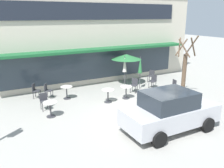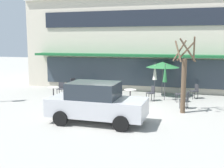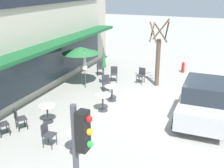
# 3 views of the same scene
# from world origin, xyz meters

# --- Properties ---
(ground_plane) EXTENTS (80.00, 80.00, 0.00)m
(ground_plane) POSITION_xyz_m (0.00, 0.00, 0.00)
(ground_plane) COLOR #9E9B93
(building_facade) EXTENTS (17.31, 9.10, 7.00)m
(building_facade) POSITION_xyz_m (0.00, 9.96, 3.50)
(building_facade) COLOR beige
(building_facade) RESTS_ON ground
(cafe_table_near_wall) EXTENTS (0.70, 0.70, 0.76)m
(cafe_table_near_wall) POSITION_xyz_m (-0.80, 2.17, 0.52)
(cafe_table_near_wall) COLOR #333338
(cafe_table_near_wall) RESTS_ON ground
(cafe_table_streetside) EXTENTS (0.70, 0.70, 0.76)m
(cafe_table_streetside) POSITION_xyz_m (0.44, 2.22, 0.52)
(cafe_table_streetside) COLOR #333338
(cafe_table_streetside) RESTS_ON ground
(cafe_table_by_tree) EXTENTS (0.70, 0.70, 0.76)m
(cafe_table_by_tree) POSITION_xyz_m (-4.20, 1.72, 0.52)
(cafe_table_by_tree) COLOR #333338
(cafe_table_by_tree) RESTS_ON ground
(cafe_table_mid_patio) EXTENTS (0.70, 0.70, 0.76)m
(cafe_table_mid_patio) POSITION_xyz_m (-2.68, 3.86, 0.52)
(cafe_table_mid_patio) COLOR #333338
(cafe_table_mid_patio) RESTS_ON ground
(patio_umbrella_green_folded) EXTENTS (0.28, 0.28, 2.20)m
(patio_umbrella_green_folded) POSITION_xyz_m (2.27, 3.43, 1.63)
(patio_umbrella_green_folded) COLOR #4C4C51
(patio_umbrella_green_folded) RESTS_ON ground
(patio_umbrella_cream_folded) EXTENTS (2.10, 2.10, 2.20)m
(patio_umbrella_cream_folded) POSITION_xyz_m (1.97, 4.69, 2.02)
(patio_umbrella_cream_folded) COLOR #4C4C51
(patio_umbrella_cream_folded) RESTS_ON ground
(patio_umbrella_corner_open) EXTENTS (0.28, 0.28, 2.20)m
(patio_umbrella_corner_open) POSITION_xyz_m (1.55, 4.24, 1.63)
(patio_umbrella_corner_open) COLOR #4C4C51
(patio_umbrella_corner_open) RESTS_ON ground
(cafe_chair_0) EXTENTS (0.56, 0.56, 0.89)m
(cafe_chair_0) POSITION_xyz_m (-3.64, 4.53, 0.53)
(cafe_chair_0) COLOR #333338
(cafe_chair_0) RESTS_ON ground
(cafe_chair_1) EXTENTS (0.55, 0.55, 0.89)m
(cafe_chair_1) POSITION_xyz_m (4.01, 4.44, 0.53)
(cafe_chair_1) COLOR #333338
(cafe_chair_1) RESTS_ON ground
(cafe_chair_2) EXTENTS (0.51, 0.51, 0.89)m
(cafe_chair_2) POSITION_xyz_m (3.21, 3.18, 0.53)
(cafe_chair_2) COLOR #333338
(cafe_chair_2) RESTS_ON ground
(cafe_chair_3) EXTENTS (0.42, 0.42, 0.89)m
(cafe_chair_3) POSITION_xyz_m (-4.24, 2.81, 0.53)
(cafe_chair_3) COLOR #333338
(cafe_chair_3) RESTS_ON ground
(cafe_chair_4) EXTENTS (0.55, 0.55, 0.89)m
(cafe_chair_4) POSITION_xyz_m (-4.28, 4.86, 0.53)
(cafe_chair_4) COLOR #333338
(cafe_chair_4) RESTS_ON ground
(cafe_chair_5) EXTENTS (0.47, 0.47, 0.89)m
(cafe_chair_5) POSITION_xyz_m (3.54, 1.61, 0.53)
(cafe_chair_5) COLOR #333338
(cafe_chair_5) RESTS_ON ground
(cafe_chair_6) EXTENTS (0.56, 0.56, 0.89)m
(cafe_chair_6) POSITION_xyz_m (1.55, 3.00, 0.53)
(cafe_chair_6) COLOR #333338
(cafe_chair_6) RESTS_ON ground
(parked_sedan) EXTENTS (4.21, 2.04, 1.76)m
(parked_sedan) POSITION_xyz_m (-0.07, -2.11, 0.88)
(parked_sedan) COLOR #B7B7BC
(parked_sedan) RESTS_ON ground
(street_tree) EXTENTS (1.14, 1.14, 3.72)m
(street_tree) POSITION_xyz_m (3.46, 0.68, 1.69)
(street_tree) COLOR brown
(street_tree) RESTS_ON ground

